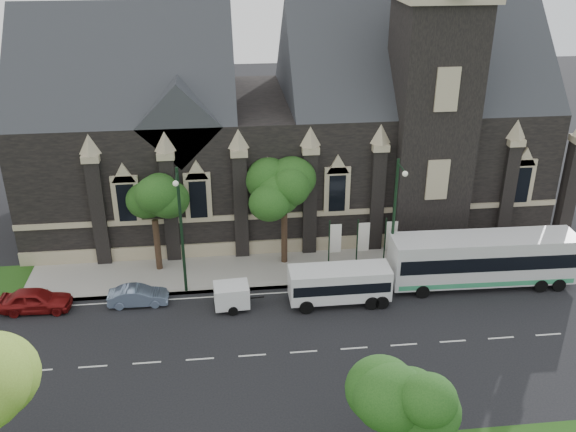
{
  "coord_description": "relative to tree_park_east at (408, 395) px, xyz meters",
  "views": [
    {
      "loc": [
        -1.23,
        -29.48,
        22.95
      ],
      "look_at": [
        2.76,
        6.0,
        5.95
      ],
      "focal_mm": 39.35,
      "sensor_mm": 36.0,
      "label": 1
    }
  ],
  "objects": [
    {
      "name": "museum",
      "position": [
        -1.06,
        28.1,
        3.55
      ],
      "size": [
        40.0,
        17.7,
        29.9
      ],
      "color": "black",
      "rests_on": "ground"
    },
    {
      "name": "banner_flag_center",
      "position": [
        2.11,
        18.32,
        -2.24
      ],
      "size": [
        0.9,
        0.1,
        4.0
      ],
      "color": "black",
      "rests_on": "ground"
    },
    {
      "name": "tour_coach",
      "position": [
        9.87,
        15.41,
        -2.63
      ],
      "size": [
        12.59,
        3.14,
        3.65
      ],
      "rotation": [
        0.0,
        0.0,
        -0.02
      ],
      "color": "silver",
      "rests_on": "ground"
    },
    {
      "name": "banner_flag_right",
      "position": [
        4.11,
        18.32,
        -2.24
      ],
      "size": [
        0.9,
        0.1,
        4.0
      ],
      "color": "black",
      "rests_on": "ground"
    },
    {
      "name": "shuttle_bus",
      "position": [
        -0.15,
        14.27,
        -3.15
      ],
      "size": [
        6.55,
        2.34,
        2.52
      ],
      "rotation": [
        0.0,
        0.0,
        0.0
      ],
      "color": "silver",
      "rests_on": "ground"
    },
    {
      "name": "car_far_red",
      "position": [
        -19.65,
        15.52,
        -3.86
      ],
      "size": [
        4.54,
        1.98,
        1.52
      ],
      "primitive_type": "imported",
      "rotation": [
        0.0,
        0.0,
        1.53
      ],
      "color": "maroon",
      "rests_on": "ground"
    },
    {
      "name": "tree_walk_right",
      "position": [
        -2.96,
        20.04,
        1.2
      ],
      "size": [
        4.08,
        4.08,
        7.8
      ],
      "color": "black",
      "rests_on": "ground"
    },
    {
      "name": "sidewalk",
      "position": [
        -6.18,
        18.82,
        -4.54
      ],
      "size": [
        80.0,
        5.0,
        0.15
      ],
      "primitive_type": "cube",
      "color": "#9C968E",
      "rests_on": "ground"
    },
    {
      "name": "ground",
      "position": [
        -6.18,
        9.32,
        -4.62
      ],
      "size": [
        160.0,
        160.0,
        0.0
      ],
      "primitive_type": "plane",
      "color": "black",
      "rests_on": "ground"
    },
    {
      "name": "tree_walk_left",
      "position": [
        -11.97,
        20.03,
        1.12
      ],
      "size": [
        3.91,
        3.91,
        7.64
      ],
      "color": "black",
      "rests_on": "ground"
    },
    {
      "name": "street_lamp_near",
      "position": [
        3.82,
        16.42,
        0.49
      ],
      "size": [
        0.36,
        1.88,
        9.0
      ],
      "color": "black",
      "rests_on": "ground"
    },
    {
      "name": "box_trailer",
      "position": [
        -7.17,
        14.37,
        -3.65
      ],
      "size": [
        3.25,
        1.91,
        1.71
      ],
      "rotation": [
        0.0,
        0.0,
        0.06
      ],
      "color": "white",
      "rests_on": "ground"
    },
    {
      "name": "sedan",
      "position": [
        -13.22,
        15.5,
        -3.98
      ],
      "size": [
        3.86,
        1.36,
        1.27
      ],
      "primitive_type": "imported",
      "rotation": [
        0.0,
        0.0,
        1.57
      ],
      "color": "slate",
      "rests_on": "ground"
    },
    {
      "name": "street_lamp_mid",
      "position": [
        -10.18,
        16.42,
        0.49
      ],
      "size": [
        0.36,
        1.88,
        9.0
      ],
      "color": "black",
      "rests_on": "ground"
    },
    {
      "name": "banner_flag_left",
      "position": [
        0.11,
        18.32,
        -2.24
      ],
      "size": [
        0.9,
        0.1,
        4.0
      ],
      "color": "black",
      "rests_on": "ground"
    },
    {
      "name": "tree_park_east",
      "position": [
        0.0,
        0.0,
        0.0
      ],
      "size": [
        3.4,
        3.4,
        6.28
      ],
      "color": "black",
      "rests_on": "ground"
    }
  ]
}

